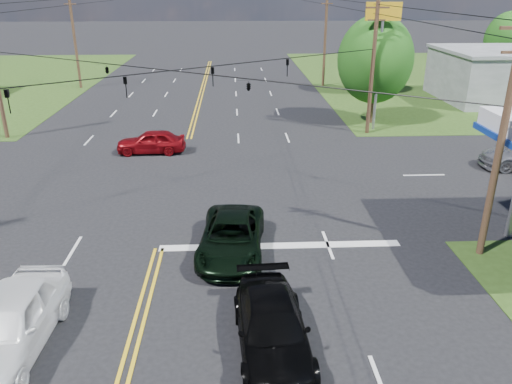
{
  "coord_description": "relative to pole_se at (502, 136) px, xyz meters",
  "views": [
    {
      "loc": [
        3.13,
        -14.24,
        9.98
      ],
      "look_at": [
        4.09,
        6.0,
        1.63
      ],
      "focal_mm": 35.0,
      "sensor_mm": 36.0,
      "label": 1
    }
  ],
  "objects": [
    {
      "name": "ground",
      "position": [
        -13.0,
        9.0,
        -4.92
      ],
      "size": [
        280.0,
        280.0,
        0.0
      ],
      "primitive_type": "plane",
      "color": "black",
      "rests_on": "ground"
    },
    {
      "name": "grass_ne",
      "position": [
        22.0,
        41.0,
        -4.92
      ],
      "size": [
        46.0,
        48.0,
        0.03
      ],
      "primitive_type": "cube",
      "color": "#294315",
      "rests_on": "ground"
    },
    {
      "name": "stop_bar",
      "position": [
        -8.0,
        1.0,
        -4.92
      ],
      "size": [
        10.0,
        0.5,
        0.02
      ],
      "primitive_type": "cube",
      "color": "silver",
      "rests_on": "ground"
    },
    {
      "name": "pole_se",
      "position": [
        0.0,
        0.0,
        0.0
      ],
      "size": [
        1.6,
        0.28,
        9.5
      ],
      "color": "#402B1B",
      "rests_on": "ground"
    },
    {
      "name": "pole_ne",
      "position": [
        0.0,
        18.0,
        0.0
      ],
      "size": [
        1.6,
        0.28,
        9.5
      ],
      "color": "#402B1B",
      "rests_on": "ground"
    },
    {
      "name": "pole_left_far",
      "position": [
        -26.0,
        37.0,
        0.25
      ],
      "size": [
        1.6,
        0.28,
        10.0
      ],
      "color": "#402B1B",
      "rests_on": "ground"
    },
    {
      "name": "pole_right_far",
      "position": [
        0.0,
        37.0,
        0.25
      ],
      "size": [
        1.6,
        0.28,
        10.0
      ],
      "color": "#402B1B",
      "rests_on": "ground"
    },
    {
      "name": "span_wire_signals",
      "position": [
        -13.0,
        9.0,
        1.08
      ],
      "size": [
        26.0,
        18.0,
        1.13
      ],
      "color": "black",
      "rests_on": "ground"
    },
    {
      "name": "power_lines",
      "position": [
        -13.0,
        7.0,
        3.68
      ],
      "size": [
        26.04,
        100.0,
        0.64
      ],
      "color": "black",
      "rests_on": "ground"
    },
    {
      "name": "tree_right_a",
      "position": [
        1.0,
        21.0,
        -0.05
      ],
      "size": [
        5.7,
        5.7,
        8.18
      ],
      "color": "#402B1B",
      "rests_on": "ground"
    },
    {
      "name": "tree_right_b",
      "position": [
        3.5,
        33.0,
        -0.7
      ],
      "size": [
        4.94,
        4.94,
        7.09
      ],
      "color": "#402B1B",
      "rests_on": "ground"
    },
    {
      "name": "tree_far_r",
      "position": [
        21.0,
        39.0,
        -0.37
      ],
      "size": [
        5.32,
        5.32,
        7.63
      ],
      "color": "#402B1B",
      "rests_on": "ground"
    },
    {
      "name": "pickup_dkgreen",
      "position": [
        -10.0,
        0.5,
        -4.17
      ],
      "size": [
        2.93,
        5.56,
        1.49
      ],
      "primitive_type": "imported",
      "rotation": [
        0.0,
        0.0,
        -0.09
      ],
      "color": "black",
      "rests_on": "ground"
    },
    {
      "name": "suv_black",
      "position": [
        -8.83,
        -5.29,
        -4.18
      ],
      "size": [
        2.35,
        5.2,
        1.48
      ],
      "primitive_type": "imported",
      "rotation": [
        0.0,
        0.0,
        0.06
      ],
      "color": "black",
      "rests_on": "ground"
    },
    {
      "name": "pickup_white",
      "position": [
        -16.5,
        -4.95,
        -4.0
      ],
      "size": [
        2.36,
        5.46,
        1.84
      ],
      "primitive_type": "imported",
      "rotation": [
        0.0,
        0.0,
        -0.04
      ],
      "color": "white",
      "rests_on": "ground"
    },
    {
      "name": "sedan_red",
      "position": [
        -15.16,
        14.0,
        -4.17
      ],
      "size": [
        4.39,
        1.8,
        1.49
      ],
      "primitive_type": "imported",
      "rotation": [
        0.0,
        0.0,
        -1.56
      ],
      "color": "maroon",
      "rests_on": "ground"
    },
    {
      "name": "polesign_ne",
      "position": [
        0.72,
        19.0,
        2.25
      ],
      "size": [
        2.49,
        0.36,
        9.03
      ],
      "color": "#A5A5AA",
      "rests_on": "ground"
    }
  ]
}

